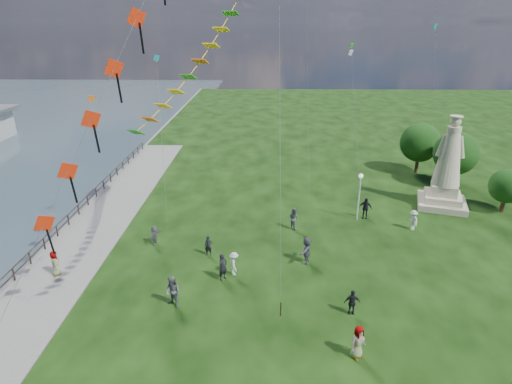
{
  "coord_description": "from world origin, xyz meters",
  "views": [
    {
      "loc": [
        -0.4,
        -16.77,
        15.4
      ],
      "look_at": [
        -1.0,
        8.0,
        5.5
      ],
      "focal_mm": 30.0,
      "sensor_mm": 36.0,
      "label": 1
    }
  ],
  "objects_px": {
    "lamppost": "(360,187)",
    "person_9": "(365,208)",
    "person_1": "(173,292)",
    "person_6": "(208,246)",
    "person_7": "(294,218)",
    "statue": "(447,174)",
    "person_0": "(223,267)",
    "person_8": "(413,220)",
    "person_10": "(55,264)",
    "person_5": "(155,235)",
    "person_3": "(352,302)",
    "person_2": "(234,264)",
    "person_4": "(358,342)",
    "person_11": "(307,250)"
  },
  "relations": [
    {
      "from": "person_1",
      "to": "person_0",
      "type": "bearing_deg",
      "value": 82.16
    },
    {
      "from": "person_9",
      "to": "person_10",
      "type": "relative_size",
      "value": 1.08
    },
    {
      "from": "person_5",
      "to": "person_10",
      "type": "distance_m",
      "value": 6.94
    },
    {
      "from": "statue",
      "to": "lamppost",
      "type": "distance_m",
      "value": 8.73
    },
    {
      "from": "person_9",
      "to": "person_10",
      "type": "distance_m",
      "value": 23.77
    },
    {
      "from": "person_7",
      "to": "person_10",
      "type": "bearing_deg",
      "value": 75.97
    },
    {
      "from": "statue",
      "to": "lamppost",
      "type": "relative_size",
      "value": 2.0
    },
    {
      "from": "person_4",
      "to": "person_7",
      "type": "relative_size",
      "value": 1.0
    },
    {
      "from": "person_6",
      "to": "person_7",
      "type": "bearing_deg",
      "value": 40.53
    },
    {
      "from": "person_11",
      "to": "person_5",
      "type": "bearing_deg",
      "value": -84.32
    },
    {
      "from": "person_6",
      "to": "person_7",
      "type": "xyz_separation_m",
      "value": [
        6.25,
        4.37,
        0.15
      ]
    },
    {
      "from": "person_1",
      "to": "person_4",
      "type": "xyz_separation_m",
      "value": [
        9.85,
        -3.82,
        -0.07
      ]
    },
    {
      "from": "lamppost",
      "to": "person_9",
      "type": "relative_size",
      "value": 2.21
    },
    {
      "from": "person_4",
      "to": "person_3",
      "type": "bearing_deg",
      "value": 51.45
    },
    {
      "from": "lamppost",
      "to": "person_1",
      "type": "relative_size",
      "value": 2.1
    },
    {
      "from": "statue",
      "to": "person_1",
      "type": "bearing_deg",
      "value": -127.39
    },
    {
      "from": "person_4",
      "to": "person_8",
      "type": "height_order",
      "value": "person_4"
    },
    {
      "from": "statue",
      "to": "person_7",
      "type": "xyz_separation_m",
      "value": [
        -13.54,
        -4.84,
        -2.18
      ]
    },
    {
      "from": "lamppost",
      "to": "person_0",
      "type": "distance_m",
      "value": 13.91
    },
    {
      "from": "person_0",
      "to": "person_8",
      "type": "relative_size",
      "value": 1.11
    },
    {
      "from": "person_1",
      "to": "person_2",
      "type": "height_order",
      "value": "person_1"
    },
    {
      "from": "person_1",
      "to": "person_10",
      "type": "xyz_separation_m",
      "value": [
        -8.23,
        2.97,
        -0.12
      ]
    },
    {
      "from": "person_1",
      "to": "person_8",
      "type": "height_order",
      "value": "person_1"
    },
    {
      "from": "person_7",
      "to": "person_3",
      "type": "bearing_deg",
      "value": 155.19
    },
    {
      "from": "person_7",
      "to": "person_11",
      "type": "height_order",
      "value": "person_11"
    },
    {
      "from": "person_1",
      "to": "person_10",
      "type": "height_order",
      "value": "person_1"
    },
    {
      "from": "person_1",
      "to": "person_7",
      "type": "height_order",
      "value": "person_1"
    },
    {
      "from": "person_8",
      "to": "person_9",
      "type": "relative_size",
      "value": 0.89
    },
    {
      "from": "person_8",
      "to": "person_9",
      "type": "xyz_separation_m",
      "value": [
        -3.34,
        2.07,
        0.1
      ]
    },
    {
      "from": "person_3",
      "to": "person_5",
      "type": "xyz_separation_m",
      "value": [
        -13.09,
        7.89,
        -0.03
      ]
    },
    {
      "from": "lamppost",
      "to": "person_5",
      "type": "xyz_separation_m",
      "value": [
        -15.82,
        -4.55,
        -2.2
      ]
    },
    {
      "from": "statue",
      "to": "person_0",
      "type": "bearing_deg",
      "value": -129.45
    },
    {
      "from": "lamppost",
      "to": "person_5",
      "type": "relative_size",
      "value": 2.76
    },
    {
      "from": "lamppost",
      "to": "person_6",
      "type": "xyz_separation_m",
      "value": [
        -11.64,
        -6.1,
        -2.19
      ]
    },
    {
      "from": "lamppost",
      "to": "person_9",
      "type": "xyz_separation_m",
      "value": [
        0.7,
        0.36,
        -2.01
      ]
    },
    {
      "from": "lamppost",
      "to": "person_10",
      "type": "distance_m",
      "value": 23.08
    },
    {
      "from": "person_3",
      "to": "person_9",
      "type": "xyz_separation_m",
      "value": [
        3.43,
        12.81,
        0.15
      ]
    },
    {
      "from": "person_1",
      "to": "lamppost",
      "type": "bearing_deg",
      "value": 77.49
    },
    {
      "from": "person_3",
      "to": "person_7",
      "type": "height_order",
      "value": "person_7"
    },
    {
      "from": "person_8",
      "to": "person_9",
      "type": "height_order",
      "value": "person_9"
    },
    {
      "from": "statue",
      "to": "person_1",
      "type": "height_order",
      "value": "statue"
    },
    {
      "from": "person_3",
      "to": "person_0",
      "type": "bearing_deg",
      "value": -23.31
    },
    {
      "from": "person_6",
      "to": "person_8",
      "type": "bearing_deg",
      "value": 21.25
    },
    {
      "from": "person_0",
      "to": "person_4",
      "type": "relative_size",
      "value": 1.02
    },
    {
      "from": "lamppost",
      "to": "person_3",
      "type": "relative_size",
      "value": 2.63
    },
    {
      "from": "person_5",
      "to": "person_9",
      "type": "relative_size",
      "value": 0.8
    },
    {
      "from": "person_1",
      "to": "person_9",
      "type": "xyz_separation_m",
      "value": [
        13.63,
        12.32,
        -0.05
      ]
    },
    {
      "from": "person_9",
      "to": "person_3",
      "type": "bearing_deg",
      "value": -87.79
    },
    {
      "from": "person_0",
      "to": "person_9",
      "type": "xyz_separation_m",
      "value": [
        11.01,
        9.48,
        0.01
      ]
    },
    {
      "from": "person_0",
      "to": "person_2",
      "type": "xyz_separation_m",
      "value": [
        0.67,
        0.57,
        -0.11
      ]
    }
  ]
}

